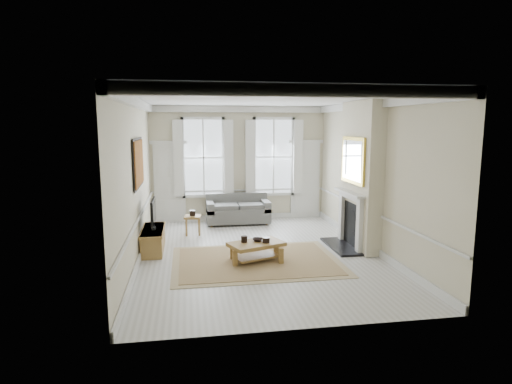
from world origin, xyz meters
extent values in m
plane|color=#B7B5AD|center=(0.00, 0.00, 0.00)|extent=(7.20, 7.20, 0.00)
plane|color=white|center=(0.00, 0.00, 3.40)|extent=(7.20, 7.20, 0.00)
plane|color=beige|center=(0.00, 3.60, 1.70)|extent=(5.20, 0.00, 5.20)
plane|color=beige|center=(-2.60, 0.00, 1.70)|extent=(0.00, 7.20, 7.20)
plane|color=beige|center=(2.60, 0.00, 1.70)|extent=(0.00, 7.20, 7.20)
cube|color=silver|center=(-2.05, 3.56, 1.15)|extent=(0.90, 0.08, 2.30)
cube|color=silver|center=(2.05, 3.56, 1.15)|extent=(0.90, 0.08, 2.30)
cube|color=#9E5B1B|center=(-2.56, 0.30, 2.05)|extent=(0.05, 1.66, 1.06)
cube|color=beige|center=(2.43, 0.20, 1.70)|extent=(0.35, 1.70, 3.38)
cube|color=black|center=(2.00, 0.20, 0.03)|extent=(0.55, 1.50, 0.05)
cube|color=silver|center=(2.20, -0.35, 0.57)|extent=(0.10, 0.18, 1.15)
cube|color=silver|center=(2.20, 0.75, 0.57)|extent=(0.10, 0.18, 1.15)
cube|color=silver|center=(2.15, 0.20, 1.30)|extent=(0.20, 1.45, 0.06)
cube|color=black|center=(2.25, 0.20, 0.55)|extent=(0.02, 0.92, 1.00)
cube|color=gold|center=(2.21, 0.20, 2.05)|extent=(0.06, 1.26, 1.06)
cube|color=#565654|center=(-0.10, 3.05, 0.27)|extent=(1.82, 0.88, 0.41)
cube|color=#565654|center=(-0.10, 3.39, 0.63)|extent=(1.82, 0.20, 0.44)
cube|color=#565654|center=(-0.91, 3.05, 0.51)|extent=(0.20, 0.88, 0.30)
cube|color=#565654|center=(0.71, 3.05, 0.51)|extent=(0.20, 0.88, 0.30)
cylinder|color=brown|center=(-0.89, 2.73, 0.04)|extent=(0.06, 0.06, 0.08)
cylinder|color=brown|center=(0.69, 3.37, 0.04)|extent=(0.06, 0.06, 0.08)
cube|color=brown|center=(-1.43, 1.99, 0.47)|extent=(0.46, 0.46, 0.06)
cube|color=brown|center=(-1.58, 1.84, 0.22)|extent=(0.05, 0.05, 0.44)
cube|color=brown|center=(-1.27, 1.84, 0.22)|extent=(0.05, 0.05, 0.44)
cube|color=brown|center=(-1.58, 2.15, 0.22)|extent=(0.05, 0.05, 0.44)
cube|color=brown|center=(-1.27, 2.15, 0.22)|extent=(0.05, 0.05, 0.44)
cube|color=#A68756|center=(-0.14, -0.52, 0.01)|extent=(3.50, 2.60, 0.02)
cube|color=brown|center=(-0.14, -0.52, 0.38)|extent=(1.27, 1.00, 0.08)
cube|color=brown|center=(-0.60, -0.74, 0.17)|extent=(0.10, 0.10, 0.34)
cube|color=brown|center=(0.31, -0.74, 0.17)|extent=(0.10, 0.10, 0.34)
cube|color=brown|center=(-0.60, -0.29, 0.17)|extent=(0.10, 0.10, 0.34)
cube|color=brown|center=(0.31, -0.29, 0.17)|extent=(0.10, 0.10, 0.34)
cylinder|color=black|center=(-0.39, -0.47, 0.48)|extent=(0.13, 0.13, 0.13)
cylinder|color=black|center=(0.06, -0.57, 0.47)|extent=(0.16, 0.16, 0.11)
imported|color=black|center=(-0.09, -0.42, 0.45)|extent=(0.29, 0.29, 0.06)
cube|color=brown|center=(-2.34, 0.65, 0.25)|extent=(0.46, 1.42, 0.51)
cube|color=black|center=(-2.32, 0.65, 0.52)|extent=(0.08, 0.30, 0.03)
cube|color=black|center=(-2.32, 0.65, 0.91)|extent=(0.05, 0.90, 0.55)
cube|color=black|center=(-2.29, 0.65, 0.91)|extent=(0.01, 0.83, 0.49)
camera|label=1|loc=(-1.55, -9.08, 2.86)|focal=30.00mm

